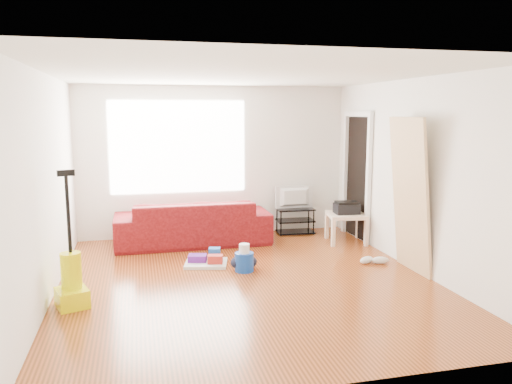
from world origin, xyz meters
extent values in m
cube|color=#5A2A0E|center=(0.00, 0.00, 0.00)|extent=(4.50, 5.00, 0.01)
cube|color=silver|center=(0.00, 0.00, 2.50)|extent=(4.50, 5.00, 0.01)
cube|color=white|center=(0.00, 2.50, 1.25)|extent=(4.50, 0.01, 2.50)
cube|color=white|center=(0.00, -2.50, 1.25)|extent=(4.50, 0.01, 2.50)
cube|color=white|center=(-2.25, 0.00, 1.25)|extent=(0.01, 5.00, 2.50)
cube|color=white|center=(2.25, 0.00, 1.25)|extent=(0.01, 5.00, 2.50)
cube|color=white|center=(-0.60, 2.48, 1.50)|extent=(2.20, 0.01, 1.50)
cube|color=white|center=(2.21, 1.25, 1.00)|extent=(0.06, 0.08, 2.00)
cube|color=white|center=(2.21, 2.15, 1.00)|extent=(0.06, 0.08, 2.00)
cube|color=white|center=(2.21, 1.70, 2.04)|extent=(0.06, 0.98, 0.08)
cube|color=black|center=(2.24, 1.70, 1.00)|extent=(0.01, 0.86, 1.98)
imported|color=#400408|center=(-0.45, 1.95, 0.00)|extent=(2.41, 0.94, 0.70)
cube|color=black|center=(1.34, 2.22, 0.03)|extent=(0.65, 0.39, 0.02)
cube|color=black|center=(1.34, 2.22, 0.23)|extent=(0.65, 0.39, 0.02)
cube|color=black|center=(1.34, 2.22, 0.42)|extent=(0.65, 0.39, 0.02)
cylinder|color=black|center=(1.05, 2.08, 0.22)|extent=(0.02, 0.02, 0.44)
cylinder|color=black|center=(1.06, 2.38, 0.22)|extent=(0.02, 0.02, 0.44)
cylinder|color=black|center=(1.62, 2.06, 0.22)|extent=(0.02, 0.02, 0.44)
cylinder|color=black|center=(1.63, 2.36, 0.22)|extent=(0.02, 0.02, 0.44)
imported|color=black|center=(1.34, 2.22, 0.63)|extent=(0.67, 0.09, 0.38)
cube|color=beige|center=(1.95, 1.46, 0.44)|extent=(0.67, 0.67, 0.05)
cube|color=beige|center=(1.65, 1.25, 0.21)|extent=(0.05, 0.05, 0.42)
cube|color=beige|center=(1.74, 1.76, 0.21)|extent=(0.05, 0.05, 0.42)
cube|color=beige|center=(2.16, 1.15, 0.21)|extent=(0.05, 0.05, 0.42)
cube|color=beige|center=(2.25, 1.66, 0.21)|extent=(0.05, 0.05, 0.42)
cube|color=black|center=(1.95, 1.46, 0.55)|extent=(0.39, 0.31, 0.16)
cube|color=black|center=(1.95, 1.46, 0.65)|extent=(0.35, 0.28, 0.04)
cylinder|color=#0E3A9D|center=(0.05, 0.38, 0.00)|extent=(0.26, 0.26, 0.25)
cylinder|color=silver|center=(0.05, 0.37, 0.19)|extent=(0.14, 0.14, 0.12)
cube|color=silver|center=(-0.40, 0.76, 0.02)|extent=(0.64, 0.56, 0.04)
cube|color=red|center=(-0.29, 0.67, 0.10)|extent=(0.23, 0.18, 0.11)
cube|color=#551789|center=(-0.51, 0.82, 0.09)|extent=(0.28, 0.23, 0.09)
cube|color=blue|center=(-0.27, 0.88, 0.12)|extent=(0.18, 0.17, 0.16)
ellipsoid|color=black|center=(0.06, 0.45, 0.00)|extent=(0.41, 0.35, 0.20)
ellipsoid|color=silver|center=(1.76, 0.32, 0.05)|extent=(0.26, 0.19, 0.10)
ellipsoid|color=silver|center=(1.94, 0.26, 0.05)|extent=(0.26, 0.15, 0.10)
cube|color=#DAD900|center=(-2.00, -0.37, 0.10)|extent=(0.40, 0.43, 0.20)
cylinder|color=#DAD900|center=(-2.00, -0.32, 0.39)|extent=(0.22, 0.22, 0.38)
cylinder|color=black|center=(-2.00, -0.29, 0.99)|extent=(0.04, 0.04, 0.82)
cube|color=black|center=(-2.00, -0.29, 1.43)|extent=(0.18, 0.10, 0.07)
cube|color=tan|center=(2.13, -0.11, 0.00)|extent=(0.25, 0.80, 2.01)
camera|label=1|loc=(-1.27, -5.78, 2.05)|focal=35.00mm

